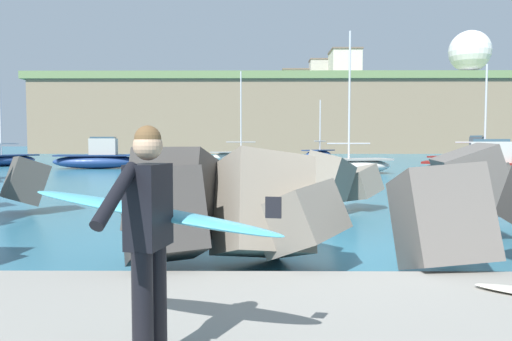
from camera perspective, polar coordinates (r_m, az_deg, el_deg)
ground_plane at (r=8.20m, az=5.17°, el=-10.02°), size 400.00×400.00×0.00m
breakwater_jetty at (r=9.14m, az=-0.37°, el=-2.09°), size 30.89×8.30×2.44m
surfer_with_board at (r=3.71m, az=-12.22°, el=-6.33°), size 2.12×1.36×1.78m
boat_near_left at (r=43.25m, az=-27.27°, el=1.15°), size 4.25×5.51×7.41m
boat_near_centre at (r=33.11m, az=24.46°, el=0.72°), size 5.73×5.82×6.62m
boat_near_right at (r=29.45m, az=11.41°, el=0.66°), size 4.90×3.09×8.37m
boat_mid_left at (r=45.42m, az=-2.19°, el=1.70°), size 5.41×4.48×8.48m
boat_mid_centre at (r=49.99m, az=7.34°, el=1.86°), size 4.03×4.74×6.18m
boat_mid_right at (r=53.81m, az=24.50°, el=1.88°), size 4.96×6.44×2.54m
boat_far_centre at (r=36.36m, az=-18.02°, el=1.34°), size 6.30×2.79×2.26m
boat_far_right at (r=25.48m, az=25.04°, el=0.26°), size 5.96×4.28×2.03m
mooring_buoy_inner at (r=41.91m, az=3.79°, el=1.06°), size 0.44×0.44×0.44m
mooring_buoy_middle at (r=24.74m, az=5.96°, el=-0.54°), size 0.44×0.44×0.44m
headland_bluff at (r=100.15m, az=5.42°, el=6.05°), size 93.83×44.61×13.18m
radar_dome at (r=106.91m, az=23.78°, el=12.38°), size 8.08×8.08×10.59m
station_building_west at (r=97.19m, az=10.37°, el=11.87°), size 5.75×6.90×6.34m
station_building_central at (r=107.79m, az=5.15°, el=10.50°), size 7.87×7.15×4.23m
station_building_east at (r=101.07m, az=10.20°, el=11.58°), size 5.12×7.77×6.48m
station_building_annex at (r=104.29m, az=7.51°, el=11.18°), size 4.47×4.20×5.89m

